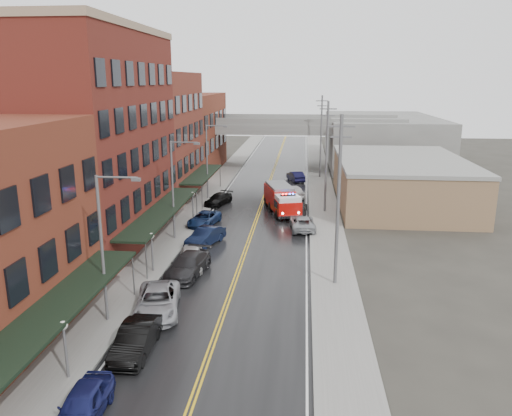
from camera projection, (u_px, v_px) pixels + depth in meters
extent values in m
plane|color=#2D2B26|center=(188.00, 414.00, 21.83)|extent=(220.00, 220.00, 0.00)
cube|color=black|center=(255.00, 223.00, 50.73)|extent=(11.00, 160.00, 0.02)
cube|color=slate|center=(185.00, 221.00, 51.39)|extent=(3.00, 160.00, 0.15)
cube|color=slate|center=(327.00, 224.00, 50.03)|extent=(3.00, 160.00, 0.15)
cube|color=gray|center=(200.00, 221.00, 51.24)|extent=(0.30, 160.00, 0.15)
cube|color=gray|center=(311.00, 224.00, 50.19)|extent=(0.30, 160.00, 0.15)
cube|color=#5A2117|center=(94.00, 142.00, 42.97)|extent=(9.00, 20.00, 18.00)
cube|color=maroon|center=(154.00, 136.00, 60.21)|extent=(9.00, 15.00, 15.00)
cube|color=maroon|center=(188.00, 134.00, 77.45)|extent=(9.00, 20.00, 12.00)
cube|color=#856347|center=(400.00, 183.00, 58.25)|extent=(14.00, 22.00, 5.00)
cube|color=slate|center=(381.00, 140.00, 86.59)|extent=(18.00, 30.00, 8.00)
cube|color=black|center=(61.00, 304.00, 25.63)|extent=(2.60, 16.00, 0.18)
cylinder|color=slate|center=(133.00, 276.00, 33.22)|extent=(0.10, 0.10, 3.00)
cube|color=black|center=(163.00, 210.00, 43.94)|extent=(2.60, 18.00, 0.18)
cylinder|color=slate|center=(146.00, 261.00, 35.92)|extent=(0.10, 0.10, 3.00)
cylinder|color=slate|center=(197.00, 204.00, 52.49)|extent=(0.10, 0.10, 3.00)
cube|color=black|center=(202.00, 174.00, 60.80)|extent=(2.60, 13.00, 0.18)
cylinder|color=slate|center=(202.00, 198.00, 55.19)|extent=(0.10, 0.10, 3.00)
cylinder|color=slate|center=(220.00, 177.00, 66.94)|extent=(0.10, 0.10, 3.00)
cylinder|color=#59595B|center=(66.00, 354.00, 24.00)|extent=(0.14, 0.14, 2.80)
sphere|color=silver|center=(63.00, 325.00, 23.62)|extent=(0.44, 0.44, 0.44)
cylinder|color=#59595B|center=(152.00, 255.00, 37.49)|extent=(0.14, 0.14, 2.80)
sphere|color=silver|center=(151.00, 236.00, 37.11)|extent=(0.44, 0.44, 0.44)
cylinder|color=#59595B|center=(193.00, 208.00, 50.98)|extent=(0.14, 0.14, 2.80)
sphere|color=silver|center=(192.00, 194.00, 50.60)|extent=(0.44, 0.44, 0.44)
cylinder|color=#59595B|center=(102.00, 251.00, 29.04)|extent=(0.18, 0.18, 9.00)
cylinder|color=#59595B|center=(117.00, 177.00, 27.83)|extent=(2.40, 0.12, 0.12)
cube|color=#59595B|center=(136.00, 179.00, 27.75)|extent=(0.50, 0.22, 0.18)
cylinder|color=#59595B|center=(173.00, 191.00, 44.46)|extent=(0.18, 0.18, 9.00)
cylinder|color=#59595B|center=(184.00, 142.00, 43.24)|extent=(2.40, 0.12, 0.12)
cube|color=#59595B|center=(197.00, 144.00, 43.17)|extent=(0.50, 0.22, 0.18)
cylinder|color=#59595B|center=(207.00, 163.00, 59.87)|extent=(0.18, 0.18, 9.00)
cylinder|color=#59595B|center=(216.00, 126.00, 58.66)|extent=(2.40, 0.12, 0.12)
cube|color=#59595B|center=(225.00, 127.00, 58.58)|extent=(0.50, 0.22, 0.18)
cylinder|color=#59595B|center=(338.00, 203.00, 34.10)|extent=(0.24, 0.24, 12.00)
cube|color=#59595B|center=(341.00, 126.00, 32.80)|extent=(1.80, 0.12, 0.12)
cube|color=#59595B|center=(341.00, 137.00, 32.98)|extent=(1.40, 0.12, 0.12)
cylinder|color=#59595B|center=(326.00, 158.00, 53.37)|extent=(0.24, 0.24, 12.00)
cube|color=#59595B|center=(328.00, 109.00, 52.07)|extent=(1.80, 0.12, 0.12)
cube|color=#59595B|center=(328.00, 116.00, 52.25)|extent=(1.40, 0.12, 0.12)
cylinder|color=#59595B|center=(321.00, 137.00, 72.65)|extent=(0.24, 0.24, 12.00)
cube|color=#59595B|center=(322.00, 101.00, 71.34)|extent=(1.80, 0.12, 0.12)
cube|color=#59595B|center=(322.00, 106.00, 71.52)|extent=(1.40, 0.12, 0.12)
cube|color=slate|center=(275.00, 127.00, 79.87)|extent=(40.00, 10.00, 1.50)
cube|color=slate|center=(208.00, 150.00, 81.84)|extent=(1.60, 8.00, 6.00)
cube|color=slate|center=(343.00, 151.00, 79.79)|extent=(1.60, 8.00, 6.00)
cube|color=#B40D08|center=(279.00, 196.00, 55.72)|extent=(3.87, 5.90, 2.07)
cube|color=#B40D08|center=(288.00, 207.00, 52.13)|extent=(3.08, 3.15, 1.48)
cube|color=silver|center=(288.00, 198.00, 51.88)|extent=(2.91, 2.92, 0.49)
cube|color=black|center=(287.00, 204.00, 52.24)|extent=(2.83, 2.21, 0.79)
cube|color=slate|center=(279.00, 186.00, 55.42)|extent=(3.53, 5.45, 0.30)
cube|color=black|center=(288.00, 195.00, 51.80)|extent=(1.59, 0.70, 0.14)
sphere|color=#FF0C0C|center=(283.00, 194.00, 51.68)|extent=(0.20, 0.20, 0.20)
sphere|color=#1933FF|center=(293.00, 194.00, 51.87)|extent=(0.20, 0.20, 0.20)
cylinder|color=black|center=(278.00, 215.00, 52.03)|extent=(1.04, 0.60, 0.99)
cylinder|color=black|center=(298.00, 214.00, 52.41)|extent=(1.04, 0.60, 0.99)
cylinder|color=black|center=(271.00, 207.00, 55.31)|extent=(1.04, 0.60, 0.99)
cylinder|color=black|center=(290.00, 206.00, 55.70)|extent=(1.04, 0.60, 0.99)
cylinder|color=black|center=(266.00, 201.00, 57.66)|extent=(1.04, 0.60, 0.99)
cylinder|color=black|center=(284.00, 201.00, 58.05)|extent=(1.04, 0.60, 0.99)
imported|color=#14194E|center=(83.00, 405.00, 21.28)|extent=(1.95, 4.39, 1.47)
imported|color=black|center=(136.00, 339.00, 26.52)|extent=(1.75, 4.81, 1.58)
imported|color=#93949A|center=(158.00, 301.00, 31.10)|extent=(3.68, 6.07, 1.57)
imported|color=black|center=(188.00, 265.00, 37.09)|extent=(3.00, 5.76, 1.59)
imported|color=#BCBCBC|center=(191.00, 258.00, 38.63)|extent=(2.65, 4.93, 1.59)
imported|color=black|center=(205.00, 236.00, 43.95)|extent=(3.14, 4.98, 1.55)
imported|color=navy|center=(204.00, 219.00, 49.87)|extent=(3.07, 5.19, 1.36)
imported|color=black|center=(218.00, 199.00, 57.95)|extent=(3.22, 4.93, 1.33)
imported|color=#93969A|center=(303.00, 223.00, 48.38)|extent=(2.69, 5.10, 1.37)
imported|color=#28282B|center=(298.00, 208.00, 54.21)|extent=(2.02, 4.65, 1.33)
imported|color=#BDBDBD|center=(293.00, 191.00, 61.57)|extent=(3.33, 5.00, 1.58)
imported|color=black|center=(296.00, 176.00, 71.40)|extent=(2.91, 4.75, 1.48)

